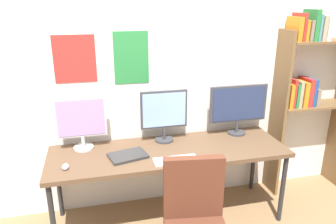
% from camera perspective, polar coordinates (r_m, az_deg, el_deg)
% --- Properties ---
extents(wall_back, '(4.57, 0.11, 2.60)m').
position_cam_1_polar(wall_back, '(3.18, -1.59, 5.71)').
color(wall_back, silver).
rests_on(wall_back, ground_plane).
extents(desk, '(2.17, 0.68, 0.74)m').
position_cam_1_polar(desk, '(3.00, 0.23, -7.56)').
color(desk, brown).
rests_on(desk, ground_plane).
extents(bookshelf, '(0.83, 0.28, 1.96)m').
position_cam_1_polar(bookshelf, '(3.68, 23.57, 4.36)').
color(bookshelf, brown).
rests_on(bookshelf, ground_plane).
extents(monitor_left, '(0.45, 0.18, 0.49)m').
position_cam_1_polar(monitor_left, '(3.00, -15.10, -1.51)').
color(monitor_left, silver).
rests_on(monitor_left, desk).
extents(monitor_center, '(0.45, 0.18, 0.50)m').
position_cam_1_polar(monitor_center, '(3.06, -0.71, -0.18)').
color(monitor_center, '#38383D').
rests_on(monitor_center, desk).
extents(monitor_right, '(0.60, 0.18, 0.51)m').
position_cam_1_polar(monitor_right, '(3.31, 12.32, 1.01)').
color(monitor_right, '#38383D').
rests_on(monitor_right, desk).
extents(keyboard_main, '(0.38, 0.13, 0.02)m').
position_cam_1_polar(keyboard_main, '(2.78, 1.37, -8.49)').
color(keyboard_main, silver).
rests_on(keyboard_main, desk).
extents(computer_mouse, '(0.06, 0.10, 0.03)m').
position_cam_1_polar(computer_mouse, '(2.79, -17.69, -9.19)').
color(computer_mouse, silver).
rests_on(computer_mouse, desk).
extents(laptop_closed, '(0.36, 0.29, 0.02)m').
position_cam_1_polar(laptop_closed, '(2.87, -7.10, -7.67)').
color(laptop_closed, '#2D2D2D').
rests_on(laptop_closed, desk).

